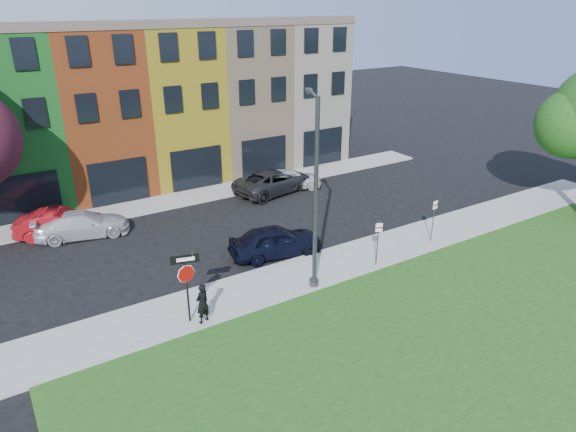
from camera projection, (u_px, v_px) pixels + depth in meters
ground at (353, 303)px, 21.07m from camera, size 120.00×120.00×0.00m
sidewalk_near at (347, 261)px, 24.37m from camera, size 40.00×3.00×0.12m
sidewalk_far at (160, 203)px, 31.29m from camera, size 40.00×2.40×0.12m
rowhouse_block at (129, 105)px, 34.45m from camera, size 30.00×10.12×10.00m
stop_sign at (186, 275)px, 18.92m from camera, size 1.02×0.31×2.85m
man at (202, 303)px, 19.35m from camera, size 0.86×0.78×1.64m
sedan_near at (276, 241)px, 24.76m from camera, size 3.33×5.11×1.53m
parked_car_red at (61, 224)px, 26.77m from camera, size 4.68×5.55×1.47m
parked_car_silver at (82, 224)px, 26.80m from camera, size 3.66×5.43×1.37m
parked_car_dark at (274, 181)px, 32.99m from camera, size 4.60×6.46×1.53m
parked_car_white at (290, 179)px, 33.59m from camera, size 4.04×5.06×1.40m
street_lamp at (315, 195)px, 20.79m from camera, size 1.32×2.41×8.10m
parking_sign_a at (378, 238)px, 23.37m from camera, size 0.30×0.16×2.22m
parking_sign_b at (434, 215)px, 25.72m from camera, size 0.32×0.09×2.30m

